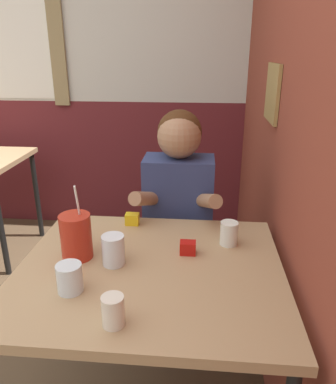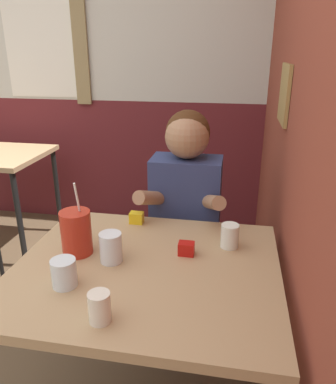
% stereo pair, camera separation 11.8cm
% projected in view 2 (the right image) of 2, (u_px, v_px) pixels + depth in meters
% --- Properties ---
extents(brick_wall_right, '(0.08, 4.25, 2.70)m').
position_uv_depth(brick_wall_right, '(293.00, 83.00, 1.79)').
color(brick_wall_right, brown).
rests_on(brick_wall_right, ground_plane).
extents(back_wall, '(5.93, 0.09, 2.70)m').
position_uv_depth(back_wall, '(86.00, 68.00, 3.10)').
color(back_wall, silver).
rests_on(back_wall, ground_plane).
extents(main_table, '(0.95, 0.83, 0.77)m').
position_uv_depth(main_table, '(147.00, 283.00, 1.38)').
color(main_table, tan).
rests_on(main_table, ground_plane).
extents(person_seated, '(0.42, 0.41, 1.24)m').
position_uv_depth(person_seated, '(185.00, 226.00, 1.91)').
color(person_seated, navy).
rests_on(person_seated, ground_plane).
extents(cocktail_pitcher, '(0.12, 0.12, 0.29)m').
position_uv_depth(cocktail_pitcher, '(76.00, 232.00, 1.41)').
color(cocktail_pitcher, '#B22819').
rests_on(cocktail_pitcher, main_table).
extents(glass_near_pitcher, '(0.08, 0.08, 0.11)m').
position_uv_depth(glass_near_pitcher, '(111.00, 247.00, 1.36)').
color(glass_near_pitcher, silver).
rests_on(glass_near_pitcher, main_table).
extents(glass_center, '(0.07, 0.07, 0.10)m').
position_uv_depth(glass_center, '(230.00, 236.00, 1.47)').
color(glass_center, silver).
rests_on(glass_center, main_table).
extents(glass_far_side, '(0.07, 0.07, 0.09)m').
position_uv_depth(glass_far_side, '(100.00, 307.00, 1.06)').
color(glass_far_side, silver).
rests_on(glass_far_side, main_table).
extents(glass_by_brick, '(0.08, 0.08, 0.10)m').
position_uv_depth(glass_by_brick, '(64.00, 273.00, 1.22)').
color(glass_by_brick, silver).
rests_on(glass_by_brick, main_table).
extents(condiment_ketchup, '(0.06, 0.04, 0.05)m').
position_uv_depth(condiment_ketchup, '(186.00, 249.00, 1.42)').
color(condiment_ketchup, '#B7140F').
rests_on(condiment_ketchup, main_table).
extents(condiment_mustard, '(0.06, 0.04, 0.05)m').
position_uv_depth(condiment_mustard, '(137.00, 218.00, 1.68)').
color(condiment_mustard, yellow).
rests_on(condiment_mustard, main_table).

